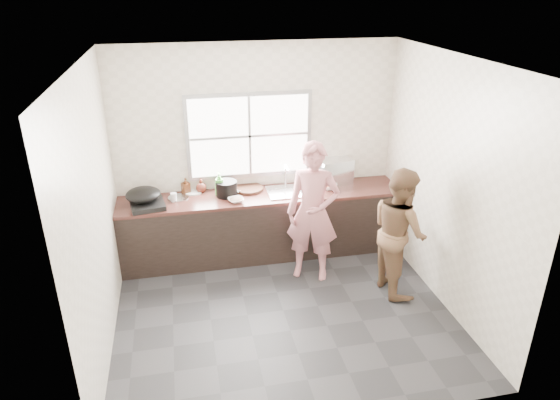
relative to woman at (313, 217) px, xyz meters
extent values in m
cube|color=#27272A|center=(-0.50, -0.65, -0.80)|extent=(3.60, 3.20, 0.01)
cube|color=silver|center=(-0.50, -0.65, 1.91)|extent=(3.60, 3.20, 0.01)
cube|color=beige|center=(-0.50, 0.96, 0.55)|extent=(3.60, 0.01, 2.70)
cube|color=beige|center=(-2.30, -0.65, 0.55)|extent=(0.01, 3.20, 2.70)
cube|color=beige|center=(1.31, -0.65, 0.55)|extent=(0.01, 3.20, 2.70)
cube|color=beige|center=(-0.50, -2.25, 0.55)|extent=(3.60, 0.01, 2.70)
cube|color=black|center=(-0.50, 0.64, -0.39)|extent=(3.60, 0.62, 0.82)
cube|color=#3C1E18|center=(-0.50, 0.64, 0.04)|extent=(3.60, 0.64, 0.04)
cube|color=silver|center=(-0.15, 0.64, 0.07)|extent=(0.55, 0.45, 0.02)
cylinder|color=silver|center=(-0.15, 0.84, 0.21)|extent=(0.02, 0.02, 0.30)
cube|color=#9EA0A5|center=(-0.60, 0.94, 0.75)|extent=(1.60, 0.05, 1.10)
cube|color=white|center=(-0.60, 0.92, 0.75)|extent=(1.50, 0.01, 1.00)
imported|color=#C3757B|center=(0.00, 0.00, 0.00)|extent=(0.69, 0.58, 1.59)
imported|color=brown|center=(0.89, -0.47, -0.04)|extent=(0.61, 0.76, 1.50)
cylinder|color=#311C13|center=(-0.64, 0.81, 0.08)|extent=(0.48, 0.48, 0.04)
cube|color=#ACB0B3|center=(-0.87, 0.68, 0.11)|extent=(0.22, 0.19, 0.01)
imported|color=white|center=(-0.85, 0.47, 0.09)|extent=(0.22, 0.22, 0.05)
imported|color=silver|center=(0.39, 0.63, 0.09)|extent=(0.17, 0.17, 0.05)
imported|color=white|center=(0.07, 0.43, 0.09)|extent=(0.26, 0.26, 0.06)
cylinder|color=black|center=(-0.94, 0.69, 0.16)|extent=(0.27, 0.27, 0.19)
cylinder|color=silver|center=(-1.35, 0.87, 0.07)|extent=(0.29, 0.29, 0.02)
imported|color=green|center=(-1.02, 0.70, 0.22)|extent=(0.14, 0.14, 0.31)
imported|color=#402110|center=(-1.44, 0.87, 0.16)|extent=(0.11, 0.11, 0.19)
imported|color=#4C1B13|center=(-1.24, 0.87, 0.14)|extent=(0.16, 0.16, 0.16)
cylinder|color=silver|center=(-1.60, 0.65, 0.12)|extent=(0.10, 0.10, 0.11)
cube|color=black|center=(-1.90, 0.54, 0.09)|extent=(0.44, 0.44, 0.06)
ellipsoid|color=black|center=(-1.95, 0.61, 0.20)|extent=(0.42, 0.42, 0.16)
cube|color=silver|center=(0.51, 0.83, 0.23)|extent=(0.49, 0.39, 0.33)
cylinder|color=silver|center=(-1.99, 0.73, 0.07)|extent=(0.24, 0.24, 0.01)
cylinder|color=#B7BABF|center=(-1.54, 0.73, 0.07)|extent=(0.26, 0.26, 0.01)
camera|label=1|loc=(-1.46, -5.10, 2.58)|focal=32.00mm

